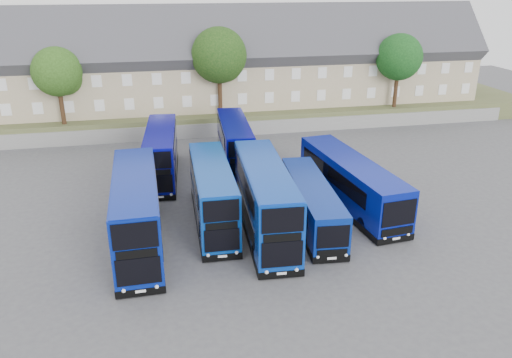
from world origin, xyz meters
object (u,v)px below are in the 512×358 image
object	(u,v)px
tree_east	(400,59)
dd_front_mid	(213,196)
coach_east_a	(312,204)
tree_mid	(220,57)
tree_far	(418,46)
tree_west	(59,73)
dd_front_left	(137,213)

from	to	relation	value
tree_east	dd_front_mid	bearing A→B (deg)	-138.23
coach_east_a	tree_mid	distance (m)	24.20
tree_east	tree_far	bearing A→B (deg)	49.40
dd_front_mid	tree_east	xyz separation A→B (m)	(23.71, 21.17, 5.34)
coach_east_a	tree_far	distance (m)	38.10
tree_mid	tree_far	bearing A→B (deg)	14.04
dd_front_mid	tree_west	size ratio (longest dim) A/B	1.38
dd_front_mid	coach_east_a	distance (m)	6.73
dd_front_mid	coach_east_a	size ratio (longest dim) A/B	0.97
tree_east	dd_front_left	bearing A→B (deg)	-140.84
tree_west	tree_mid	distance (m)	16.04
dd_front_left	tree_west	distance (m)	24.93
tree_west	coach_east_a	bearing A→B (deg)	-50.18
coach_east_a	tree_far	world-z (taller)	tree_far
coach_east_a	tree_far	size ratio (longest dim) A/B	1.26
dd_front_left	tree_mid	size ratio (longest dim) A/B	1.26
coach_east_a	tree_east	size ratio (longest dim) A/B	1.33
dd_front_left	tree_mid	xyz separation A→B (m)	(8.65, 23.83, 5.82)
dd_front_mid	coach_east_a	world-z (taller)	dd_front_mid
tree_mid	tree_far	world-z (taller)	tree_mid
coach_east_a	tree_west	world-z (taller)	tree_west
tree_east	tree_west	bearing A→B (deg)	-180.00
dd_front_mid	coach_east_a	bearing A→B (deg)	-10.93
dd_front_left	tree_far	size ratio (longest dim) A/B	1.33
tree_mid	tree_far	distance (m)	26.80
coach_east_a	tree_west	bearing A→B (deg)	134.23
coach_east_a	tree_mid	xyz separation A→B (m)	(-2.84, 23.10, 6.63)
dd_front_mid	tree_far	distance (m)	41.34
coach_east_a	tree_far	xyz separation A→B (m)	(23.16, 29.60, 6.29)
tree_mid	tree_east	size ratio (longest dim) A/B	1.12
dd_front_mid	dd_front_left	bearing A→B (deg)	-155.06
dd_front_mid	tree_west	world-z (taller)	tree_west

